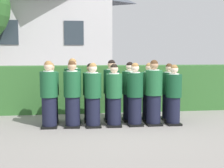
% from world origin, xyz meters
% --- Properties ---
extents(ground_plane, '(60.00, 60.00, 0.00)m').
position_xyz_m(ground_plane, '(0.00, 0.00, 0.00)').
color(ground_plane, gray).
extents(student_front_row_0, '(0.44, 0.52, 1.67)m').
position_xyz_m(student_front_row_0, '(-1.62, 0.06, 0.80)').
color(student_front_row_0, black).
rests_on(student_front_row_0, ground).
extents(student_front_row_1, '(0.43, 0.51, 1.67)m').
position_xyz_m(student_front_row_1, '(-1.04, 0.04, 0.80)').
color(student_front_row_1, black).
rests_on(student_front_row_1, ground).
extents(student_front_row_2, '(0.42, 0.47, 1.62)m').
position_xyz_m(student_front_row_2, '(-0.52, -0.01, 0.77)').
color(student_front_row_2, black).
rests_on(student_front_row_2, ground).
extents(student_front_row_3, '(0.41, 0.51, 1.59)m').
position_xyz_m(student_front_row_3, '(0.01, -0.02, 0.76)').
color(student_front_row_3, black).
rests_on(student_front_row_3, ground).
extents(student_front_row_4, '(0.42, 0.48, 1.62)m').
position_xyz_m(student_front_row_4, '(0.56, 0.00, 0.77)').
color(student_front_row_4, black).
rests_on(student_front_row_4, ground).
extents(student_front_row_5, '(0.44, 0.49, 1.69)m').
position_xyz_m(student_front_row_5, '(1.05, -0.00, 0.81)').
color(student_front_row_5, black).
rests_on(student_front_row_5, ground).
extents(student_front_row_6, '(0.41, 0.50, 1.57)m').
position_xyz_m(student_front_row_6, '(1.57, -0.05, 0.75)').
color(student_front_row_6, black).
rests_on(student_front_row_6, ground).
extents(student_rear_row_0, '(0.42, 0.47, 1.61)m').
position_xyz_m(student_rear_row_0, '(-1.60, 0.60, 0.77)').
color(student_rear_row_0, black).
rests_on(student_rear_row_0, ground).
extents(student_rear_row_1, '(0.45, 0.55, 1.72)m').
position_xyz_m(student_rear_row_1, '(-1.02, 0.57, 0.82)').
color(student_rear_row_1, black).
rests_on(student_rear_row_1, ground).
extents(student_rear_row_2, '(0.41, 0.45, 1.59)m').
position_xyz_m(student_rear_row_2, '(-0.55, 0.59, 0.76)').
color(student_rear_row_2, black).
rests_on(student_rear_row_2, ground).
extents(student_rear_row_3, '(0.44, 0.49, 1.68)m').
position_xyz_m(student_rear_row_3, '(0.02, 0.54, 0.80)').
color(student_rear_row_3, black).
rests_on(student_rear_row_3, ground).
extents(student_rear_row_4, '(0.42, 0.46, 1.62)m').
position_xyz_m(student_rear_row_4, '(0.52, 0.54, 0.77)').
color(student_rear_row_4, black).
rests_on(student_rear_row_4, ground).
extents(student_rear_row_5, '(0.41, 0.49, 1.60)m').
position_xyz_m(student_rear_row_5, '(1.06, 0.54, 0.76)').
color(student_rear_row_5, black).
rests_on(student_rear_row_5, ground).
extents(student_rear_row_6, '(0.41, 0.50, 1.58)m').
position_xyz_m(student_rear_row_6, '(1.63, 0.52, 0.75)').
color(student_rear_row_6, black).
rests_on(student_rear_row_6, ground).
extents(hedge, '(8.58, 0.70, 1.46)m').
position_xyz_m(hedge, '(0.00, 1.99, 0.73)').
color(hedge, '#33662D').
rests_on(hedge, ground).
extents(school_building_main, '(6.92, 4.40, 6.43)m').
position_xyz_m(school_building_main, '(-2.40, 8.79, 3.30)').
color(school_building_main, silver).
rests_on(school_building_main, ground).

